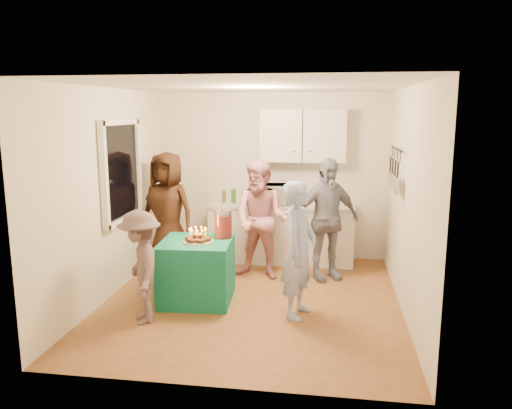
# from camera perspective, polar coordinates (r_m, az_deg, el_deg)

# --- Properties ---
(floor) EXTENTS (4.00, 4.00, 0.00)m
(floor) POSITION_cam_1_polar(r_m,az_deg,el_deg) (6.32, -0.47, -10.89)
(floor) COLOR brown
(floor) RESTS_ON ground
(ceiling) EXTENTS (4.00, 4.00, 0.00)m
(ceiling) POSITION_cam_1_polar(r_m,az_deg,el_deg) (5.88, -0.51, 13.37)
(ceiling) COLOR white
(ceiling) RESTS_ON floor
(back_wall) EXTENTS (3.60, 3.60, 0.00)m
(back_wall) POSITION_cam_1_polar(r_m,az_deg,el_deg) (7.92, 1.75, 3.27)
(back_wall) COLOR silver
(back_wall) RESTS_ON floor
(left_wall) EXTENTS (4.00, 4.00, 0.00)m
(left_wall) POSITION_cam_1_polar(r_m,az_deg,el_deg) (6.49, -16.40, 1.16)
(left_wall) COLOR silver
(left_wall) RESTS_ON floor
(right_wall) EXTENTS (4.00, 4.00, 0.00)m
(right_wall) POSITION_cam_1_polar(r_m,az_deg,el_deg) (5.96, 16.86, 0.32)
(right_wall) COLOR silver
(right_wall) RESTS_ON floor
(window_night) EXTENTS (0.04, 1.00, 1.20)m
(window_night) POSITION_cam_1_polar(r_m,az_deg,el_deg) (6.71, -15.22, 3.69)
(window_night) COLOR black
(window_night) RESTS_ON left_wall
(counter) EXTENTS (2.20, 0.58, 0.86)m
(counter) POSITION_cam_1_polar(r_m,az_deg,el_deg) (7.77, 2.92, -3.42)
(counter) COLOR white
(counter) RESTS_ON floor
(countertop) EXTENTS (2.24, 0.62, 0.05)m
(countertop) POSITION_cam_1_polar(r_m,az_deg,el_deg) (7.67, 2.95, -0.12)
(countertop) COLOR beige
(countertop) RESTS_ON counter
(upper_cabinet) EXTENTS (1.30, 0.30, 0.80)m
(upper_cabinet) POSITION_cam_1_polar(r_m,az_deg,el_deg) (7.67, 5.39, 7.86)
(upper_cabinet) COLOR white
(upper_cabinet) RESTS_ON back_wall
(pot_rack) EXTENTS (0.12, 1.00, 0.60)m
(pot_rack) POSITION_cam_1_polar(r_m,az_deg,el_deg) (6.59, 15.45, 4.00)
(pot_rack) COLOR black
(pot_rack) RESTS_ON right_wall
(microwave) EXTENTS (0.57, 0.41, 0.30)m
(microwave) POSITION_cam_1_polar(r_m,az_deg,el_deg) (7.66, 1.73, 1.20)
(microwave) COLOR white
(microwave) RESTS_ON countertop
(party_table) EXTENTS (0.90, 0.90, 0.76)m
(party_table) POSITION_cam_1_polar(r_m,az_deg,el_deg) (6.25, -6.79, -7.52)
(party_table) COLOR #106C4F
(party_table) RESTS_ON floor
(donut_cake) EXTENTS (0.38, 0.38, 0.18)m
(donut_cake) POSITION_cam_1_polar(r_m,az_deg,el_deg) (6.08, -6.64, -3.42)
(donut_cake) COLOR #381C0C
(donut_cake) RESTS_ON party_table
(punch_jar) EXTENTS (0.22, 0.22, 0.34)m
(punch_jar) POSITION_cam_1_polar(r_m,az_deg,el_deg) (6.23, -3.78, -2.27)
(punch_jar) COLOR red
(punch_jar) RESTS_ON party_table
(man_birthday) EXTENTS (0.51, 0.65, 1.56)m
(man_birthday) POSITION_cam_1_polar(r_m,az_deg,el_deg) (5.66, 4.94, -5.17)
(man_birthday) COLOR #9BABE2
(man_birthday) RESTS_ON floor
(woman_back_left) EXTENTS (0.96, 0.75, 1.75)m
(woman_back_left) POSITION_cam_1_polar(r_m,az_deg,el_deg) (7.33, -10.08, -0.88)
(woman_back_left) COLOR #512C17
(woman_back_left) RESTS_ON floor
(woman_back_center) EXTENTS (0.93, 0.80, 1.67)m
(woman_back_center) POSITION_cam_1_polar(r_m,az_deg,el_deg) (6.91, 0.57, -1.76)
(woman_back_center) COLOR #D06C84
(woman_back_center) RESTS_ON floor
(woman_back_right) EXTENTS (1.07, 0.83, 1.70)m
(woman_back_right) POSITION_cam_1_polar(r_m,az_deg,el_deg) (6.94, 7.97, -1.68)
(woman_back_right) COLOR #0F1333
(woman_back_right) RESTS_ON floor
(child_near_left) EXTENTS (0.80, 0.95, 1.27)m
(child_near_left) POSITION_cam_1_polar(r_m,az_deg,el_deg) (5.67, -13.06, -6.96)
(child_near_left) COLOR #594748
(child_near_left) RESTS_ON floor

